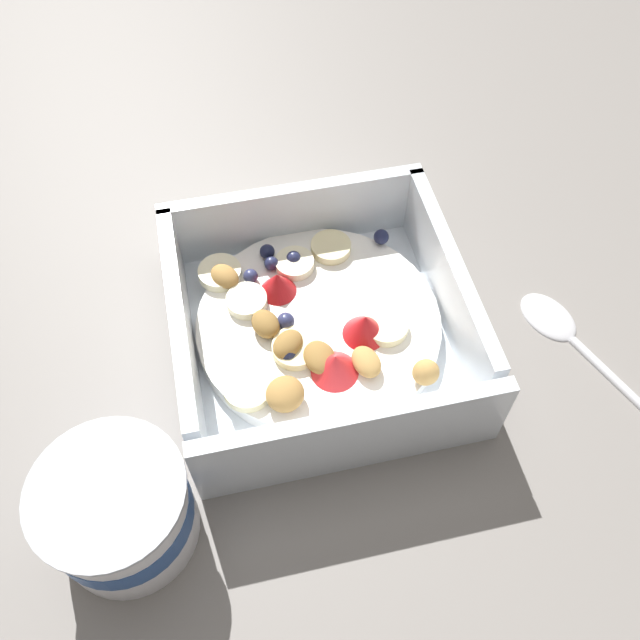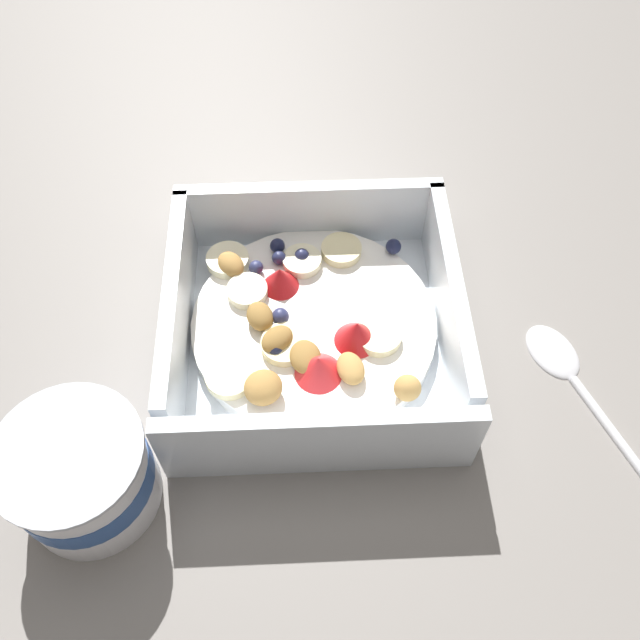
# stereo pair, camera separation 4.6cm
# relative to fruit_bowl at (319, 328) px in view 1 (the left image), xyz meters

# --- Properties ---
(ground_plane) EXTENTS (2.40, 2.40, 0.00)m
(ground_plane) POSITION_rel_fruit_bowl_xyz_m (0.01, -0.00, -0.02)
(ground_plane) COLOR gray
(fruit_bowl) EXTENTS (0.19, 0.19, 0.07)m
(fruit_bowl) POSITION_rel_fruit_bowl_xyz_m (0.00, 0.00, 0.00)
(fruit_bowl) COLOR white
(fruit_bowl) RESTS_ON ground
(spoon) EXTENTS (0.08, 0.17, 0.01)m
(spoon) POSITION_rel_fruit_bowl_xyz_m (-0.18, 0.04, -0.02)
(spoon) COLOR silver
(spoon) RESTS_ON ground
(yogurt_cup) EXTENTS (0.09, 0.09, 0.07)m
(yogurt_cup) POSITION_rel_fruit_bowl_xyz_m (0.14, 0.11, 0.01)
(yogurt_cup) COLOR white
(yogurt_cup) RESTS_ON ground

